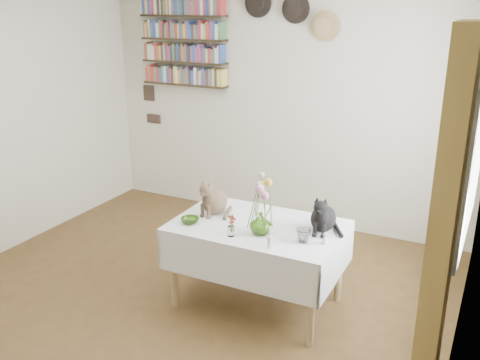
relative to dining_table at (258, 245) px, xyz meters
The scene contains 16 objects.
room 1.06m from the dining_table, 136.45° to the right, with size 4.08×4.58×2.58m.
window 1.69m from the dining_table, 11.00° to the left, with size 0.12×1.52×1.32m.
curtain 1.62m from the dining_table, 25.60° to the right, with size 0.12×0.38×2.10m, color brown.
dining_table is the anchor object (origin of this frame).
tabby_cat 0.52m from the dining_table, behind, with size 0.20×0.26×0.30m, color brown, non-canonical shape.
black_cat 0.58m from the dining_table, 14.36° to the left, with size 0.20×0.25×0.30m, color black, non-canonical shape.
flower_vase 0.30m from the dining_table, 58.11° to the right, with size 0.16×0.16×0.17m, color #73AD37.
green_bowl 0.55m from the dining_table, 156.47° to the right, with size 0.14×0.14×0.04m, color #73AD37.
drinking_glass 0.48m from the dining_table, 17.46° to the right, with size 0.10×0.10×0.09m, color white.
candlestick 0.46m from the dining_table, 53.06° to the right, with size 0.04×0.04×0.16m.
berry_jar 0.38m from the dining_table, 107.57° to the right, with size 0.05×0.05×0.19m.
porcelain_figurine 0.60m from the dining_table, ahead, with size 0.05×0.05×0.09m.
flower_bouquet 0.53m from the dining_table, 56.68° to the right, with size 0.17×0.12×0.39m.
bookshelf_unit 2.68m from the dining_table, 135.32° to the left, with size 1.00×0.16×0.91m.
wall_hats 2.39m from the dining_table, 104.70° to the left, with size 0.98×0.09×0.48m.
wall_art_plaques 2.84m from the dining_table, 142.00° to the left, with size 0.21×0.02×0.44m.
Camera 1 is at (2.10, -2.83, 2.29)m, focal length 40.00 mm.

